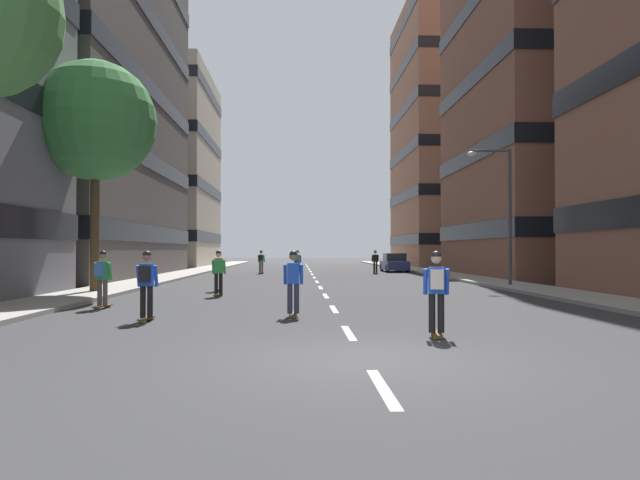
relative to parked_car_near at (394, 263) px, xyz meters
The scene contains 20 objects.
ground_plane 10.35m from the parked_car_near, 131.57° to the right, with size 179.04×179.04×0.00m, color #333335.
sidewalk_left 16.67m from the parked_car_near, 166.13° to the right, with size 2.55×82.06×0.14m, color #9E9991.
sidewalk_right 4.74m from the parked_car_near, 58.18° to the right, with size 2.55×82.06×0.14m, color #9E9991.
lane_markings 9.86m from the parked_car_near, 134.12° to the right, with size 0.16×67.20×0.01m.
building_left_mid 29.12m from the parked_car_near, 160.80° to the right, with size 13.90×23.79×28.31m.
building_left_far 30.99m from the parked_car_near, 145.93° to the left, with size 13.90×17.18×20.93m.
building_right_mid 21.91m from the parked_car_near, 38.54° to the right, with size 13.90×16.22×35.55m.
building_right_far 23.92m from the parked_car_near, 57.11° to the left, with size 13.90×17.06×28.65m.
parked_car_near is the anchor object (origin of this frame).
street_tree_near 29.06m from the parked_car_near, 124.77° to the right, with size 4.87×4.87×9.35m.
streetlamp_right 20.20m from the parked_car_near, 84.65° to the right, with size 2.13×0.30×6.50m.
skater_0 24.55m from the parked_car_near, 117.66° to the right, with size 0.56×0.92×1.78m.
skater_1 9.45m from the parked_car_near, 147.08° to the right, with size 0.54×0.91×1.78m.
skater_2 32.29m from the parked_car_near, 115.55° to the right, with size 0.56×0.92×1.78m.
skater_3 32.52m from the parked_car_near, 104.36° to the right, with size 0.53×0.90×1.78m.
skater_4 35.61m from the parked_car_near, 98.22° to the right, with size 0.56×0.92×1.78m.
skater_5 34.45m from the parked_car_near, 109.95° to the right, with size 0.54×0.91×1.78m.
skater_6 11.23m from the parked_car_near, 161.92° to the right, with size 0.57×0.92×1.78m.
skater_7 26.95m from the parked_car_near, 114.08° to the right, with size 0.55×0.91×1.78m.
skater_8 4.29m from the parked_car_near, 118.97° to the right, with size 0.55×0.92×1.78m.
Camera 1 is at (-1.12, -9.52, 1.80)m, focal length 32.48 mm.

